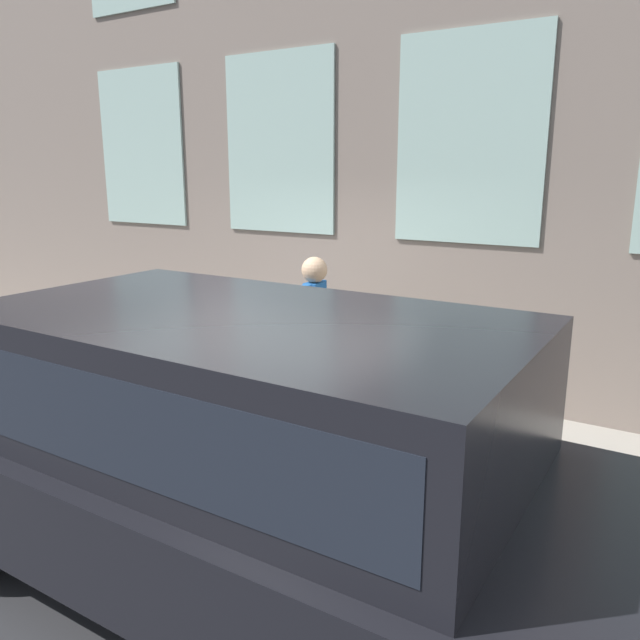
% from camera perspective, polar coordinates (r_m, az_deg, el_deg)
% --- Properties ---
extents(ground_plane, '(80.00, 80.00, 0.00)m').
position_cam_1_polar(ground_plane, '(5.64, -7.16, -13.32)').
color(ground_plane, '#2D2D30').
extents(sidewalk, '(2.23, 60.00, 0.16)m').
position_cam_1_polar(sidewalk, '(6.43, -0.87, -8.94)').
color(sidewalk, '#A8A093').
rests_on(sidewalk, ground_plane).
extents(fire_hydrant, '(0.35, 0.46, 0.83)m').
position_cam_1_polar(fire_hydrant, '(5.62, 0.56, -6.75)').
color(fire_hydrant, gold).
rests_on(fire_hydrant, sidewalk).
extents(person, '(0.38, 0.25, 1.57)m').
position_cam_1_polar(person, '(6.13, -0.51, -0.01)').
color(person, '#726651').
rests_on(person, sidewalk).
extents(parked_truck_charcoal_near, '(2.00, 5.12, 1.77)m').
position_cam_1_polar(parked_truck_charcoal_near, '(3.78, -7.46, -10.35)').
color(parked_truck_charcoal_near, black).
rests_on(parked_truck_charcoal_near, ground_plane).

